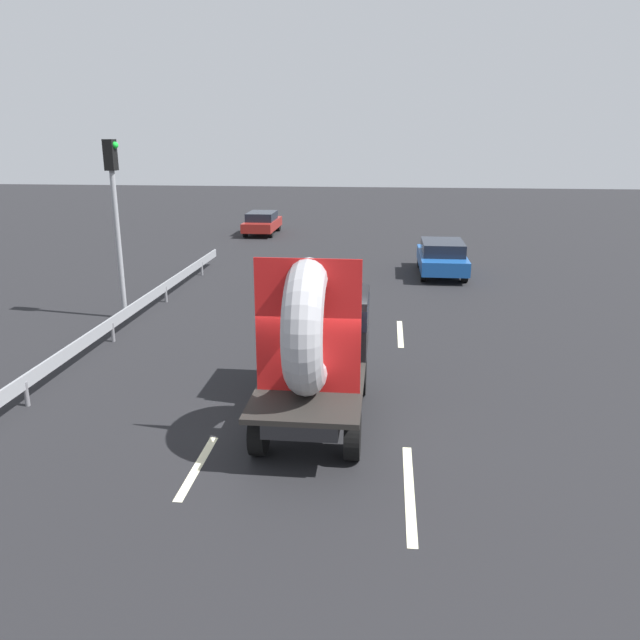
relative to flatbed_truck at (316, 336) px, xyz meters
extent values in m
plane|color=black|center=(-0.11, -0.42, -1.72)|extent=(120.00, 120.00, 0.00)
cylinder|color=black|center=(-0.85, 1.17, -1.29)|extent=(0.28, 0.86, 0.86)
cylinder|color=black|center=(0.85, 1.17, -1.29)|extent=(0.28, 0.86, 0.86)
cylinder|color=black|center=(-0.85, -1.77, -1.29)|extent=(0.28, 0.86, 0.86)
cylinder|color=black|center=(0.85, -1.77, -1.29)|extent=(0.28, 0.86, 0.86)
cube|color=black|center=(0.00, -0.29, -0.86)|extent=(1.30, 4.70, 0.25)
cube|color=black|center=(0.00, 1.17, -0.06)|extent=(2.00, 1.80, 1.35)
cube|color=black|center=(0.00, 1.12, 0.24)|extent=(2.02, 1.71, 0.44)
cube|color=black|center=(0.00, -1.19, -0.68)|extent=(2.00, 2.91, 0.10)
cube|color=black|center=(0.00, 0.22, -0.08)|extent=(1.80, 0.08, 1.10)
torus|color=#9E9EA3|center=(0.00, -1.34, 0.60)|extent=(0.71, 2.48, 2.48)
cube|color=red|center=(0.00, -1.34, 0.60)|extent=(1.90, 0.03, 2.48)
cylinder|color=black|center=(2.88, 15.48, -1.39)|extent=(0.23, 0.66, 0.66)
cylinder|color=black|center=(4.49, 15.48, -1.39)|extent=(0.23, 0.66, 0.66)
cylinder|color=black|center=(2.88, 12.71, -1.39)|extent=(0.23, 0.66, 0.66)
cylinder|color=black|center=(4.49, 12.71, -1.39)|extent=(0.23, 0.66, 0.66)
cube|color=#194C99|center=(3.69, 14.10, -1.10)|extent=(1.86, 4.34, 0.57)
cube|color=black|center=(3.69, 13.99, -0.56)|extent=(1.67, 2.43, 0.52)
cylinder|color=gray|center=(-6.87, 6.48, 0.58)|extent=(0.16, 0.16, 4.59)
cube|color=black|center=(-6.87, 6.48, 3.32)|extent=(0.30, 0.36, 0.90)
sphere|color=#19D833|center=(-6.70, 6.48, 3.60)|extent=(0.20, 0.20, 0.20)
cube|color=gray|center=(-6.24, 6.32, -1.17)|extent=(0.06, 17.51, 0.32)
cylinder|color=slate|center=(-6.24, -0.25, -1.44)|extent=(0.10, 0.10, 0.55)
cylinder|color=slate|center=(-6.24, 4.13, -1.44)|extent=(0.10, 0.10, 0.55)
cylinder|color=slate|center=(-6.24, 8.51, -1.44)|extent=(0.10, 0.10, 0.55)
cylinder|color=slate|center=(-6.24, 12.88, -1.44)|extent=(0.10, 0.10, 0.55)
cube|color=beige|center=(-1.84, -2.38, -1.71)|extent=(0.16, 2.21, 0.01)
cube|color=beige|center=(-1.84, 5.99, -1.71)|extent=(0.16, 2.99, 0.01)
cube|color=beige|center=(1.84, -2.77, -1.71)|extent=(0.16, 2.98, 0.01)
cube|color=beige|center=(1.84, 5.72, -1.71)|extent=(0.16, 2.56, 0.01)
cylinder|color=black|center=(-6.65, 25.52, -1.41)|extent=(0.21, 0.61, 0.61)
cylinder|color=black|center=(-5.17, 25.52, -1.41)|extent=(0.21, 0.61, 0.61)
cylinder|color=black|center=(-6.65, 22.97, -1.41)|extent=(0.21, 0.61, 0.61)
cylinder|color=black|center=(-5.17, 22.97, -1.41)|extent=(0.21, 0.61, 0.61)
cube|color=maroon|center=(-5.91, 24.25, -1.15)|extent=(1.70, 3.98, 0.52)
cube|color=black|center=(-5.91, 24.15, -0.66)|extent=(1.53, 2.23, 0.47)
camera|label=1|loc=(1.33, -11.84, 3.88)|focal=34.94mm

